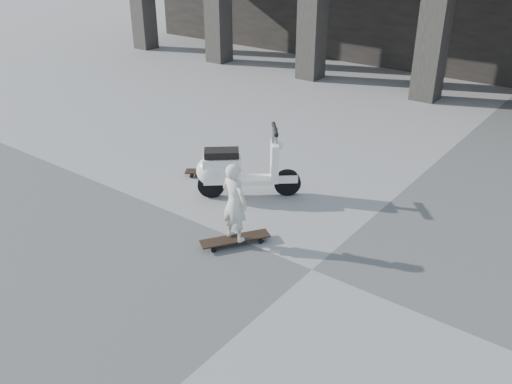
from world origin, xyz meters
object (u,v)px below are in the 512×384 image
Objects in this scene: skateboard_spare at (209,172)px; child at (234,202)px; scooter at (231,170)px; longboard at (235,239)px.

skateboard_spare is 2.50m from child.
child is 1.57m from scooter.
longboard and skateboard_spare have the same top height.
child reaches higher than scooter.
skateboard_spare is at bearing 84.25° from longboard.
child is at bearing -88.79° from scooter.
scooter is (0.85, -0.37, 0.41)m from skateboard_spare.
longboard is 0.84× the size of child.
longboard is 1.61m from scooter.
longboard is 2.42m from skateboard_spare.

